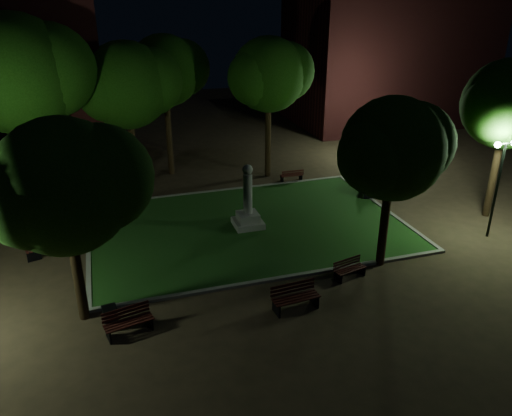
# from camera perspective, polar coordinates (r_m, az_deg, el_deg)

# --- Properties ---
(ground) EXTENTS (80.00, 80.00, 0.00)m
(ground) POSITION_cam_1_polar(r_m,az_deg,el_deg) (23.14, 0.50, -4.27)
(ground) COLOR #3D2F1F
(lawn) EXTENTS (15.00, 10.00, 0.08)m
(lawn) POSITION_cam_1_polar(r_m,az_deg,el_deg) (24.83, -0.92, -2.13)
(lawn) COLOR #1F4917
(lawn) RESTS_ON ground
(lawn_kerb) EXTENTS (15.40, 10.40, 0.12)m
(lawn_kerb) POSITION_cam_1_polar(r_m,az_deg,el_deg) (24.82, -0.92, -2.09)
(lawn_kerb) COLOR slate
(lawn_kerb) RESTS_ON ground
(monument) EXTENTS (1.40, 1.40, 3.20)m
(monument) POSITION_cam_1_polar(r_m,az_deg,el_deg) (24.45, -0.94, -0.19)
(monument) COLOR gray
(monument) RESTS_ON lawn
(building_far) EXTENTS (16.00, 10.00, 12.00)m
(building_far) POSITION_cam_1_polar(r_m,az_deg,el_deg) (46.61, 14.78, 16.92)
(building_far) COLOR #491718
(building_far) RESTS_ON ground
(tree_west) EXTENTS (5.54, 4.52, 7.31)m
(tree_west) POSITION_cam_1_polar(r_m,az_deg,el_deg) (17.11, -20.83, 2.32)
(tree_west) COLOR black
(tree_west) RESTS_ON ground
(tree_north_wl) EXTENTS (5.72, 4.67, 8.52)m
(tree_north_wl) POSITION_cam_1_polar(r_m,az_deg,el_deg) (28.22, -14.35, 13.42)
(tree_north_wl) COLOR black
(tree_north_wl) RESTS_ON ground
(tree_north_er) EXTENTS (5.41, 4.41, 8.51)m
(tree_north_er) POSITION_cam_1_polar(r_m,az_deg,el_deg) (30.29, 1.64, 14.99)
(tree_north_er) COLOR black
(tree_north_er) RESTS_ON ground
(tree_east) EXTENTS (5.33, 4.35, 8.00)m
(tree_east) POSITION_cam_1_polar(r_m,az_deg,el_deg) (27.22, 27.00, 10.50)
(tree_east) COLOR black
(tree_east) RESTS_ON ground
(tree_se) EXTENTS (5.08, 4.15, 7.22)m
(tree_se) POSITION_cam_1_polar(r_m,az_deg,el_deg) (20.36, 15.59, 6.53)
(tree_se) COLOR black
(tree_se) RESTS_ON ground
(tree_nw) EXTENTS (6.94, 5.66, 10.05)m
(tree_nw) POSITION_cam_1_polar(r_m,az_deg,el_deg) (26.61, -25.42, 13.62)
(tree_nw) COLOR black
(tree_nw) RESTS_ON ground
(tree_far_north) EXTENTS (5.22, 4.26, 8.58)m
(tree_far_north) POSITION_cam_1_polar(r_m,az_deg,el_deg) (31.15, -10.24, 15.16)
(tree_far_north) COLOR black
(tree_far_north) RESTS_ON ground
(lamppost_se) EXTENTS (1.18, 0.28, 4.72)m
(lamppost_se) POSITION_cam_1_polar(r_m,az_deg,el_deg) (25.24, 26.14, 3.74)
(lamppost_se) COLOR black
(lamppost_se) RESTS_ON ground
(lamppost_nw) EXTENTS (1.18, 0.28, 4.25)m
(lamppost_nw) POSITION_cam_1_polar(r_m,az_deg,el_deg) (29.63, -26.42, 5.80)
(lamppost_nw) COLOR black
(lamppost_nw) RESTS_ON ground
(lamppost_ne) EXTENTS (1.18, 0.28, 4.04)m
(lamppost_ne) POSITION_cam_1_polar(r_m,az_deg,el_deg) (35.48, 13.62, 9.99)
(lamppost_ne) COLOR black
(lamppost_ne) RESTS_ON ground
(bench_near_left) EXTENTS (1.83, 0.77, 0.98)m
(bench_near_left) POSITION_cam_1_polar(r_m,az_deg,el_deg) (18.67, 4.48, -10.16)
(bench_near_left) COLOR black
(bench_near_left) RESTS_ON ground
(bench_near_right) EXTENTS (1.48, 0.79, 0.77)m
(bench_near_right) POSITION_cam_1_polar(r_m,az_deg,el_deg) (20.89, 10.60, -6.88)
(bench_near_right) COLOR black
(bench_near_right) RESTS_ON ground
(bench_west_near) EXTENTS (1.74, 0.93, 0.91)m
(bench_west_near) POSITION_cam_1_polar(r_m,az_deg,el_deg) (18.00, -14.39, -12.50)
(bench_west_near) COLOR black
(bench_west_near) RESTS_ON ground
(bench_left_side) EXTENTS (1.09, 1.79, 0.93)m
(bench_left_side) POSITION_cam_1_polar(r_m,az_deg,el_deg) (24.38, -24.37, -3.86)
(bench_left_side) COLOR black
(bench_left_side) RESTS_ON ground
(bench_right_side) EXTENTS (1.25, 1.88, 0.98)m
(bench_right_side) POSITION_cam_1_polar(r_m,az_deg,el_deg) (29.29, 12.53, 2.30)
(bench_right_side) COLOR black
(bench_right_side) RESTS_ON ground
(bench_far_side) EXTENTS (1.42, 0.52, 0.77)m
(bench_far_side) POSITION_cam_1_polar(r_m,az_deg,el_deg) (30.80, 4.10, 3.69)
(bench_far_side) COLOR black
(bench_far_side) RESTS_ON ground
(trash_bin) EXTENTS (0.56, 0.56, 0.83)m
(trash_bin) POSITION_cam_1_polar(r_m,az_deg,el_deg) (18.40, -16.28, -11.89)
(trash_bin) COLOR black
(trash_bin) RESTS_ON ground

